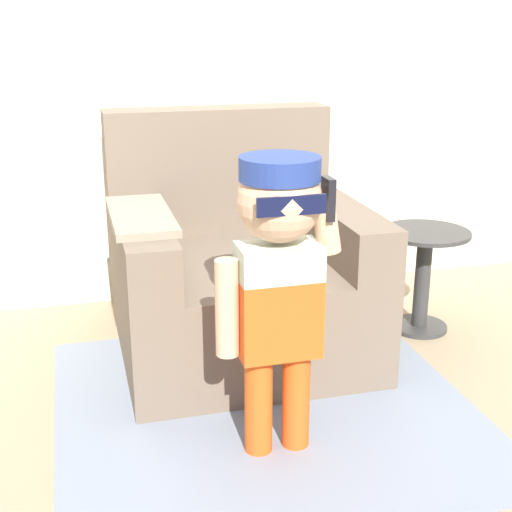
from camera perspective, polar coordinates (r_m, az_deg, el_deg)
ground_plane at (r=3.10m, az=-0.43°, el=-7.97°), size 10.00×10.00×0.00m
wall_back at (r=3.58m, az=-3.95°, el=17.17°), size 10.00×0.05×2.60m
armchair at (r=3.09m, az=-1.67°, el=-1.07°), size 1.04×1.04×1.00m
person_child at (r=2.20m, az=1.78°, el=-0.52°), size 0.41×0.30×0.99m
side_table at (r=3.34m, az=13.22°, el=-1.13°), size 0.40×0.40×0.48m
rug at (r=2.72m, az=0.72°, el=-11.96°), size 1.52×1.49×0.01m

